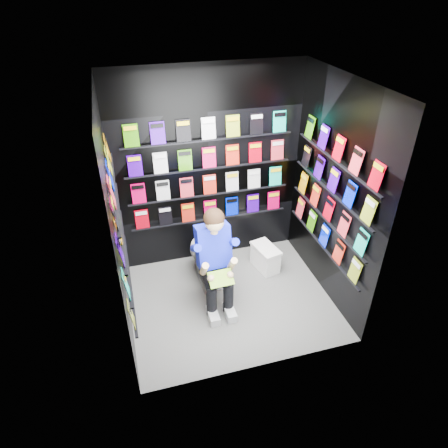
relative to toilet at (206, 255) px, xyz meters
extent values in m
plane|color=slate|center=(0.18, -0.51, -0.37)|extent=(2.40, 2.40, 0.00)
plane|color=white|center=(0.18, -0.51, 2.23)|extent=(2.40, 2.40, 0.00)
cube|color=black|center=(0.18, 0.49, 0.93)|extent=(2.40, 0.04, 2.60)
cube|color=black|center=(0.18, -1.51, 0.93)|extent=(2.40, 0.04, 2.60)
cube|color=black|center=(-1.02, -0.51, 0.93)|extent=(0.04, 2.00, 2.60)
cube|color=black|center=(1.38, -0.51, 0.93)|extent=(0.04, 2.00, 2.60)
imported|color=white|center=(0.00, 0.00, 0.00)|extent=(0.45, 0.77, 0.73)
cube|color=white|center=(0.82, -0.01, -0.21)|extent=(0.31, 0.45, 0.31)
cube|color=white|center=(0.82, -0.01, -0.05)|extent=(0.33, 0.47, 0.03)
cube|color=green|center=(0.00, -0.73, 0.21)|extent=(0.28, 0.17, 0.12)
camera|label=1|loc=(-0.88, -3.97, 3.09)|focal=32.00mm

